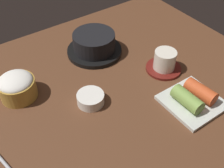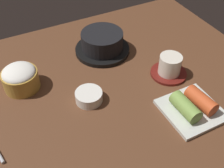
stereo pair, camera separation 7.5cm
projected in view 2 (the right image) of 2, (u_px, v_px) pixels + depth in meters
The scene contains 6 objects.
dining_table at pixel (102, 92), 78.47cm from camera, with size 100.00×76.00×2.00cm, color #56331E.
stone_pot at pixel (102, 43), 88.53cm from camera, with size 17.48×17.48×6.92cm.
rice_bowl at pixel (20, 77), 76.14cm from camera, with size 9.87×9.87×7.04cm.
tea_cup_with_saucer at pixel (170, 67), 80.58cm from camera, with size 10.60×10.60×6.50cm.
banchan_cup_center at pixel (89, 96), 73.76cm from camera, with size 7.26×7.26×2.90cm.
kimchi_plate at pixel (192, 106), 70.71cm from camera, with size 14.15×14.15×4.87cm.
Camera 2 is at (-22.81, -50.70, 56.50)cm, focal length 44.76 mm.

